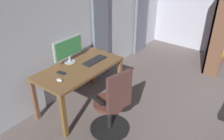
% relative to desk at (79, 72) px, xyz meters
% --- Properties ---
extents(back_room_partition, '(5.80, 0.10, 2.67)m').
position_rel_desk_xyz_m(back_room_partition, '(-0.55, -0.50, 0.71)').
color(back_room_partition, silver).
rests_on(back_room_partition, ground).
extents(curtain_left_panel, '(0.44, 0.06, 2.24)m').
position_rel_desk_xyz_m(curtain_left_panel, '(-2.47, -0.39, 0.49)').
color(curtain_left_panel, slate).
rests_on(curtain_left_panel, ground).
extents(curtain_right_panel, '(0.40, 0.06, 2.24)m').
position_rel_desk_xyz_m(curtain_right_panel, '(-0.99, -0.39, 0.49)').
color(curtain_right_panel, slate).
rests_on(curtain_right_panel, ground).
extents(desk, '(1.37, 0.70, 0.72)m').
position_rel_desk_xyz_m(desk, '(0.00, 0.00, 0.00)').
color(desk, brown).
rests_on(desk, ground).
extents(office_chair, '(0.56, 0.56, 1.03)m').
position_rel_desk_xyz_m(office_chair, '(0.20, 0.79, -0.16)').
color(office_chair, black).
rests_on(office_chair, ground).
extents(computer_monitor, '(0.56, 0.18, 0.40)m').
position_rel_desk_xyz_m(computer_monitor, '(-0.03, -0.23, 0.32)').
color(computer_monitor, '#B7BCC1').
rests_on(computer_monitor, desk).
extents(computer_keyboard, '(0.43, 0.15, 0.02)m').
position_rel_desk_xyz_m(computer_keyboard, '(-0.29, 0.07, 0.10)').
color(computer_keyboard, '#232328').
rests_on(computer_keyboard, desk).
extents(computer_mouse, '(0.06, 0.10, 0.04)m').
position_rel_desk_xyz_m(computer_mouse, '(0.46, 0.08, 0.11)').
color(computer_mouse, white).
rests_on(computer_mouse, desk).
extents(cell_phone_by_monitor, '(0.09, 0.15, 0.01)m').
position_rel_desk_xyz_m(cell_phone_by_monitor, '(0.30, -0.07, 0.10)').
color(cell_phone_by_monitor, '#232328').
rests_on(cell_phone_by_monitor, desk).
extents(bookshelf, '(0.90, 0.30, 1.89)m').
position_rel_desk_xyz_m(bookshelf, '(-2.75, 1.34, 0.32)').
color(bookshelf, brown).
rests_on(bookshelf, ground).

